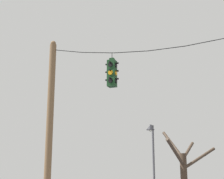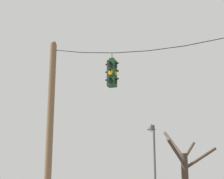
# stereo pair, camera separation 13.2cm
# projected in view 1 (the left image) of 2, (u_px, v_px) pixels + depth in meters

# --- Properties ---
(utility_pole_left) EXTENTS (0.30, 0.30, 7.75)m
(utility_pole_left) POSITION_uv_depth(u_px,v_px,m) (50.00, 125.00, 14.85)
(utility_pole_left) COLOR brown
(utility_pole_left) RESTS_ON ground_plane
(span_wire) EXTENTS (10.44, 0.03, 0.68)m
(span_wire) POSITION_uv_depth(u_px,v_px,m) (166.00, 43.00, 13.79)
(span_wire) COLOR black
(traffic_light_near_right_pole) EXTENTS (0.58, 0.58, 1.49)m
(traffic_light_near_right_pole) POSITION_uv_depth(u_px,v_px,m) (112.00, 73.00, 14.35)
(traffic_light_near_right_pole) COLOR #143819
(street_lamp) EXTENTS (0.47, 0.80, 4.51)m
(street_lamp) POSITION_uv_depth(u_px,v_px,m) (152.00, 146.00, 19.08)
(street_lamp) COLOR #515156
(street_lamp) RESTS_ON ground_plane
(bare_tree) EXTENTS (3.05, 4.00, 4.29)m
(bare_tree) POSITION_uv_depth(u_px,v_px,m) (184.00, 169.00, 18.68)
(bare_tree) COLOR #423326
(bare_tree) RESTS_ON ground_plane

